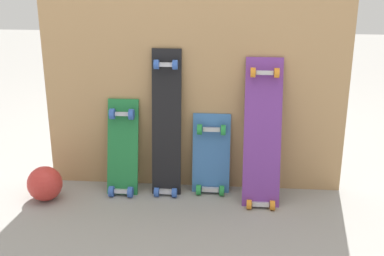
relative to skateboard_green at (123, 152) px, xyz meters
The scene contains 7 objects.
ground_plane 0.50m from the skateboard_green, ahead, with size 12.00×12.00×0.00m, color gray.
plywood_wall_panel 0.64m from the skateboard_green, 16.04° to the left, with size 1.81×0.04×1.42m, color tan.
skateboard_green is the anchor object (origin of this frame).
skateboard_black 0.31m from the skateboard_green, ahead, with size 0.17×0.20×0.94m.
skateboard_blue 0.54m from the skateboard_green, ahead, with size 0.23×0.16×0.55m.
skateboard_purple 0.85m from the skateboard_green, ahead, with size 0.22×0.31×0.91m.
rubber_ball 0.49m from the skateboard_green, 159.52° to the right, with size 0.21×0.21×0.21m, color red.
Camera 1 is at (0.24, -2.92, 1.45)m, focal length 48.60 mm.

